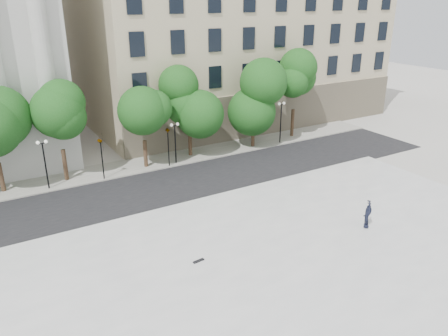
{
  "coord_description": "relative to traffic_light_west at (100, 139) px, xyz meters",
  "views": [
    {
      "loc": [
        -9.93,
        -12.58,
        14.59
      ],
      "look_at": [
        3.54,
        10.0,
        4.3
      ],
      "focal_mm": 35.0,
      "sensor_mm": 36.0,
      "label": 1
    }
  ],
  "objects": [
    {
      "name": "far_sidewalk",
      "position": [
        1.09,
        1.7,
        -3.58
      ],
      "size": [
        60.0,
        4.0,
        0.12
      ],
      "primitive_type": "cube",
      "color": "#AEABA1",
      "rests_on": "ground"
    },
    {
      "name": "skateboard",
      "position": [
        0.85,
        -15.76,
        -3.15
      ],
      "size": [
        0.71,
        0.25,
        0.07
      ],
      "primitive_type": "cube",
      "rotation": [
        0.0,
        0.0,
        0.1
      ],
      "color": "black",
      "rests_on": "plaza"
    },
    {
      "name": "street_trees",
      "position": [
        -0.64,
        1.29,
        1.47
      ],
      "size": [
        47.04,
        5.25,
        7.88
      ],
      "color": "#382619",
      "rests_on": "ground"
    },
    {
      "name": "street",
      "position": [
        1.09,
        -4.3,
        -3.63
      ],
      "size": [
        60.0,
        8.0,
        0.02
      ],
      "primitive_type": "cube",
      "color": "black",
      "rests_on": "ground"
    },
    {
      "name": "traffic_light_east",
      "position": [
        6.07,
        0.0,
        0.06
      ],
      "size": [
        0.82,
        1.78,
        4.2
      ],
      "color": "black",
      "rests_on": "ground"
    },
    {
      "name": "plaza",
      "position": [
        1.09,
        -19.3,
        -3.41
      ],
      "size": [
        44.0,
        22.0,
        0.45
      ],
      "primitive_type": "cube",
      "color": "silver",
      "rests_on": "ground"
    },
    {
      "name": "lamp_posts",
      "position": [
        1.68,
        0.3,
        -0.74
      ],
      "size": [
        35.77,
        0.28,
        4.5
      ],
      "color": "black",
      "rests_on": "ground"
    },
    {
      "name": "building_east",
      "position": [
        21.09,
        16.61,
        7.51
      ],
      "size": [
        36.0,
        26.15,
        23.0
      ],
      "color": "tan",
      "rests_on": "ground"
    },
    {
      "name": "traffic_light_west",
      "position": [
        0.0,
        0.0,
        0.0
      ],
      "size": [
        0.9,
        1.62,
        4.15
      ],
      "color": "black",
      "rests_on": "ground"
    },
    {
      "name": "person_lying",
      "position": [
        12.12,
        -17.93,
        -2.93
      ],
      "size": [
        1.79,
        1.91,
        0.52
      ],
      "primitive_type": "imported",
      "rotation": [
        -1.54,
        0.0,
        0.72
      ],
      "color": "black",
      "rests_on": "plaza"
    }
  ]
}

